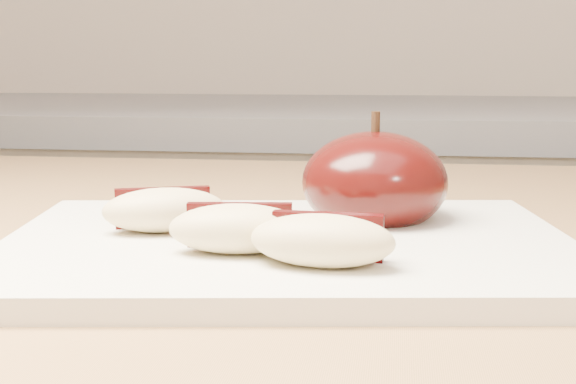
# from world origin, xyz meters

# --- Properties ---
(cutting_board) EXTENTS (0.34, 0.27, 0.01)m
(cutting_board) POSITION_xyz_m (-0.09, 0.40, 0.91)
(cutting_board) COLOR silver
(cutting_board) RESTS_ON island_counter
(apple_half) EXTENTS (0.09, 0.09, 0.07)m
(apple_half) POSITION_xyz_m (-0.05, 0.46, 0.93)
(apple_half) COLOR black
(apple_half) RESTS_ON cutting_board
(apple_wedge_a) EXTENTS (0.08, 0.06, 0.03)m
(apple_wedge_a) POSITION_xyz_m (-0.16, 0.40, 0.92)
(apple_wedge_a) COLOR #D3BB85
(apple_wedge_a) RESTS_ON cutting_board
(apple_wedge_b) EXTENTS (0.07, 0.04, 0.03)m
(apple_wedge_b) POSITION_xyz_m (-0.11, 0.36, 0.92)
(apple_wedge_b) COLOR #D3BB85
(apple_wedge_b) RESTS_ON cutting_board
(apple_wedge_c) EXTENTS (0.07, 0.04, 0.03)m
(apple_wedge_c) POSITION_xyz_m (-0.07, 0.34, 0.92)
(apple_wedge_c) COLOR #D3BB85
(apple_wedge_c) RESTS_ON cutting_board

